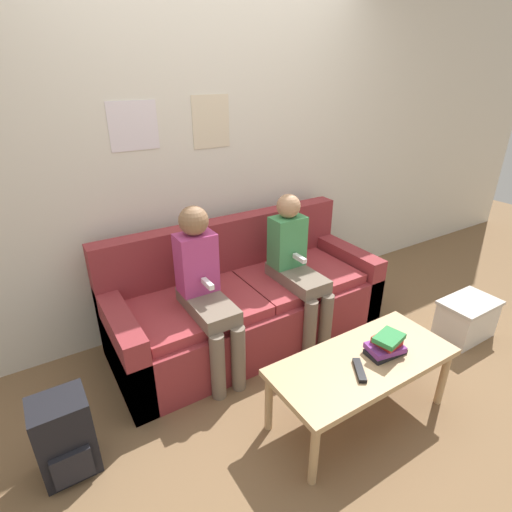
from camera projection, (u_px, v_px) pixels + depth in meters
The scene contains 10 objects.
ground_plane at pixel (285, 373), 2.65m from camera, with size 10.00×10.00×0.00m, color brown.
wall_back at pixel (210, 151), 2.85m from camera, with size 8.00×0.06×2.60m.
couch at pixel (246, 303), 2.92m from camera, with size 1.95×0.77×0.85m.
coffee_table at pixel (363, 366), 2.18m from camera, with size 1.05×0.46×0.40m.
person_left at pixel (205, 287), 2.45m from camera, with size 0.24×0.54×1.11m.
person_right at pixel (296, 264), 2.79m from camera, with size 0.24×0.54×1.07m.
tv_remote at pixel (359, 370), 2.07m from camera, with size 0.13×0.16×0.02m.
book_stack at pixel (386, 345), 2.18m from camera, with size 0.23×0.17×0.12m.
storage_box at pixel (466, 318), 2.96m from camera, with size 0.43×0.28×0.30m.
backpack at pixel (65, 437), 1.93m from camera, with size 0.26×0.25×0.44m.
Camera 1 is at (-1.26, -1.65, 1.83)m, focal length 28.00 mm.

